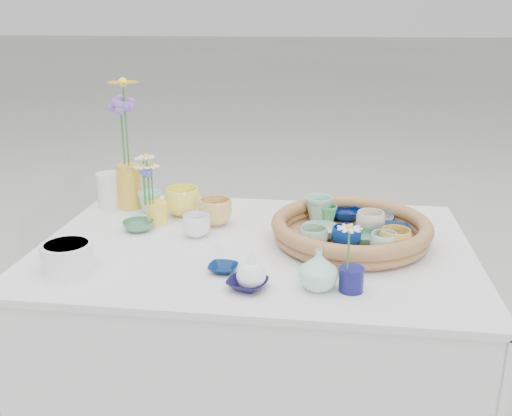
# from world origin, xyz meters

# --- Properties ---
(wicker_tray) EXTENTS (0.47, 0.47, 0.08)m
(wicker_tray) POSITION_xyz_m (0.28, 0.05, 0.80)
(wicker_tray) COLOR brown
(wicker_tray) RESTS_ON display_table
(tray_ceramic_0) EXTENTS (0.10, 0.10, 0.03)m
(tray_ceramic_0) POSITION_xyz_m (0.27, 0.20, 0.80)
(tray_ceramic_0) COLOR #00134E
(tray_ceramic_0) RESTS_ON wicker_tray
(tray_ceramic_1) EXTENTS (0.13, 0.13, 0.03)m
(tray_ceramic_1) POSITION_xyz_m (0.40, 0.07, 0.80)
(tray_ceramic_1) COLOR #041233
(tray_ceramic_1) RESTS_ON wicker_tray
(tray_ceramic_2) EXTENTS (0.11, 0.11, 0.07)m
(tray_ceramic_2) POSITION_xyz_m (0.40, -0.06, 0.82)
(tray_ceramic_2) COLOR gold
(tray_ceramic_2) RESTS_ON wicker_tray
(tray_ceramic_3) EXTENTS (0.12, 0.12, 0.03)m
(tray_ceramic_3) POSITION_xyz_m (0.31, -0.00, 0.80)
(tray_ceramic_3) COLOR #45815A
(tray_ceramic_3) RESTS_ON wicker_tray
(tray_ceramic_4) EXTENTS (0.08, 0.08, 0.06)m
(tray_ceramic_4) POSITION_xyz_m (0.17, -0.06, 0.82)
(tray_ceramic_4) COLOR #87B395
(tray_ceramic_4) RESTS_ON wicker_tray
(tray_ceramic_5) EXTENTS (0.12, 0.12, 0.03)m
(tray_ceramic_5) POSITION_xyz_m (0.19, 0.03, 0.80)
(tray_ceramic_5) COLOR #9BBFAE
(tray_ceramic_5) RESTS_ON wicker_tray
(tray_ceramic_6) EXTENTS (0.09, 0.09, 0.08)m
(tray_ceramic_6) POSITION_xyz_m (0.18, 0.17, 0.82)
(tray_ceramic_6) COLOR #8FC5B4
(tray_ceramic_6) RESTS_ON wicker_tray
(tray_ceramic_7) EXTENTS (0.10, 0.10, 0.07)m
(tray_ceramic_7) POSITION_xyz_m (0.34, 0.09, 0.82)
(tray_ceramic_7) COLOR beige
(tray_ceramic_7) RESTS_ON wicker_tray
(tray_ceramic_8) EXTENTS (0.08, 0.08, 0.02)m
(tray_ceramic_8) POSITION_xyz_m (0.38, 0.18, 0.79)
(tray_ceramic_8) COLOR #6D9CDE
(tray_ceramic_8) RESTS_ON wicker_tray
(tray_ceramic_9) EXTENTS (0.10, 0.10, 0.07)m
(tray_ceramic_9) POSITION_xyz_m (0.26, -0.05, 0.82)
(tray_ceramic_9) COLOR navy
(tray_ceramic_9) RESTS_ON wicker_tray
(tray_ceramic_10) EXTENTS (0.09, 0.09, 0.03)m
(tray_ceramic_10) POSITION_xyz_m (0.14, -0.03, 0.80)
(tray_ceramic_10) COLOR #DACC76
(tray_ceramic_10) RESTS_ON wicker_tray
(tray_ceramic_11) EXTENTS (0.10, 0.10, 0.06)m
(tray_ceramic_11) POSITION_xyz_m (0.37, -0.07, 0.81)
(tray_ceramic_11) COLOR #ABDDD0
(tray_ceramic_11) RESTS_ON wicker_tray
(tray_ceramic_12) EXTENTS (0.08, 0.08, 0.06)m
(tray_ceramic_12) POSITION_xyz_m (0.21, 0.16, 0.81)
(tray_ceramic_12) COLOR #41A665
(tray_ceramic_12) RESTS_ON wicker_tray
(loose_ceramic_0) EXTENTS (0.15, 0.15, 0.09)m
(loose_ceramic_0) POSITION_xyz_m (-0.28, 0.22, 0.81)
(loose_ceramic_0) COLOR #FAEF53
(loose_ceramic_0) RESTS_ON display_table
(loose_ceramic_1) EXTENTS (0.12, 0.12, 0.09)m
(loose_ceramic_1) POSITION_xyz_m (-0.15, 0.15, 0.81)
(loose_ceramic_1) COLOR tan
(loose_ceramic_1) RESTS_ON display_table
(loose_ceramic_2) EXTENTS (0.11, 0.11, 0.03)m
(loose_ceramic_2) POSITION_xyz_m (-0.38, 0.06, 0.78)
(loose_ceramic_2) COLOR #427855
(loose_ceramic_2) RESTS_ON display_table
(loose_ceramic_3) EXTENTS (0.09, 0.09, 0.07)m
(loose_ceramic_3) POSITION_xyz_m (-0.19, 0.04, 0.80)
(loose_ceramic_3) COLOR white
(loose_ceramic_3) RESTS_ON display_table
(loose_ceramic_4) EXTENTS (0.08, 0.08, 0.02)m
(loose_ceramic_4) POSITION_xyz_m (-0.06, -0.20, 0.77)
(loose_ceramic_4) COLOR #041B4E
(loose_ceramic_4) RESTS_ON display_table
(loose_ceramic_5) EXTENTS (0.09, 0.09, 0.07)m
(loose_ceramic_5) POSITION_xyz_m (-0.40, 0.23, 0.80)
(loose_ceramic_5) COLOR #93E3C7
(loose_ceramic_5) RESTS_ON display_table
(loose_ceramic_6) EXTENTS (0.12, 0.12, 0.02)m
(loose_ceramic_6) POSITION_xyz_m (0.02, -0.29, 0.78)
(loose_ceramic_6) COLOR #0D0A34
(loose_ceramic_6) RESTS_ON display_table
(fluted_bowl) EXTENTS (0.15, 0.15, 0.07)m
(fluted_bowl) POSITION_xyz_m (-0.47, -0.24, 0.80)
(fluted_bowl) COLOR white
(fluted_bowl) RESTS_ON display_table
(bud_vase_paleblue) EXTENTS (0.09, 0.09, 0.11)m
(bud_vase_paleblue) POSITION_xyz_m (0.03, -0.29, 0.82)
(bud_vase_paleblue) COLOR white
(bud_vase_paleblue) RESTS_ON display_table
(bud_vase_seafoam) EXTENTS (0.10, 0.10, 0.10)m
(bud_vase_seafoam) POSITION_xyz_m (0.19, -0.27, 0.82)
(bud_vase_seafoam) COLOR #A9DBCA
(bud_vase_seafoam) RESTS_ON display_table
(bud_vase_cobalt) EXTENTS (0.06, 0.06, 0.06)m
(bud_vase_cobalt) POSITION_xyz_m (0.27, -0.27, 0.80)
(bud_vase_cobalt) COLOR #111156
(bud_vase_cobalt) RESTS_ON display_table
(single_daisy) EXTENTS (0.09, 0.09, 0.13)m
(single_daisy) POSITION_xyz_m (0.26, -0.28, 0.88)
(single_daisy) COLOR white
(single_daisy) RESTS_ON bud_vase_cobalt
(tall_vase_yellow) EXTENTS (0.10, 0.10, 0.15)m
(tall_vase_yellow) POSITION_xyz_m (-0.48, 0.27, 0.84)
(tall_vase_yellow) COLOR gold
(tall_vase_yellow) RESTS_ON display_table
(gerbera) EXTENTS (0.15, 0.15, 0.30)m
(gerbera) POSITION_xyz_m (-0.47, 0.27, 1.06)
(gerbera) COLOR orange
(gerbera) RESTS_ON tall_vase_yellow
(hydrangea) EXTENTS (0.11, 0.11, 0.30)m
(hydrangea) POSITION_xyz_m (-0.49, 0.28, 1.02)
(hydrangea) COLOR #7E57BB
(hydrangea) RESTS_ON tall_vase_yellow
(white_pitcher) EXTENTS (0.14, 0.11, 0.12)m
(white_pitcher) POSITION_xyz_m (-0.55, 0.28, 0.82)
(white_pitcher) COLOR silver
(white_pitcher) RESTS_ON display_table
(daisy_cup) EXTENTS (0.08, 0.08, 0.07)m
(daisy_cup) POSITION_xyz_m (-0.34, 0.13, 0.80)
(daisy_cup) COLOR yellow
(daisy_cup) RESTS_ON display_table
(daisy_posy) EXTENTS (0.09, 0.09, 0.17)m
(daisy_posy) POSITION_xyz_m (-0.35, 0.12, 0.92)
(daisy_posy) COLOR white
(daisy_posy) RESTS_ON daisy_cup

